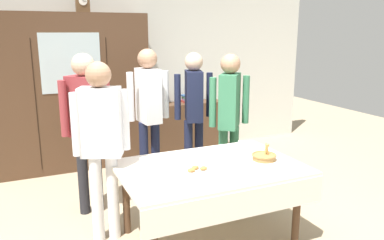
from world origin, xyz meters
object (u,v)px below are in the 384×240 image
tea_cup_far_left (250,168)px  person_behind_table_left (102,135)px  bread_basket (264,156)px  spoon_far_left (262,150)px  bookshelf_low (188,127)px  spoon_mid_right (172,175)px  person_behind_table_right (194,105)px  book_stack (188,99)px  person_beside_shelf (229,111)px  wall_cabinet (71,93)px  person_by_cabinet (149,105)px  mantel_clock (83,3)px  tea_cup_near_right (144,162)px  tea_cup_mid_left (242,144)px  dining_table (211,176)px  person_near_right_end (86,118)px  pastry_plate (198,171)px

tea_cup_far_left → person_behind_table_left: bearing=150.5°
bread_basket → spoon_far_left: 0.32m
bookshelf_low → spoon_far_left: 2.43m
bread_basket → spoon_far_left: bearing=59.4°
spoon_mid_right → person_behind_table_right: (0.85, 1.43, 0.30)m
book_stack → person_beside_shelf: 1.81m
wall_cabinet → person_by_cabinet: 1.40m
spoon_mid_right → spoon_far_left: (1.13, 0.30, 0.00)m
mantel_clock → tea_cup_near_right: size_ratio=1.85×
bookshelf_low → spoon_far_left: bearing=-94.6°
tea_cup_far_left → person_behind_table_right: (0.18, 1.61, 0.28)m
tea_cup_mid_left → spoon_far_left: (0.14, -0.18, -0.02)m
bookshelf_low → bread_basket: bearing=-97.5°
wall_cabinet → bookshelf_low: wall_cabinet is taller
bread_basket → mantel_clock: bearing=115.0°
dining_table → person_by_cabinet: person_by_cabinet is taller
wall_cabinet → mantel_clock: mantel_clock is taller
book_stack → spoon_mid_right: bearing=-116.0°
tea_cup_mid_left → person_near_right_end: size_ratio=0.08×
wall_cabinet → bread_basket: bearing=-60.9°
tea_cup_far_left → pastry_plate: tea_cup_far_left is taller
dining_table → tea_cup_far_left: tea_cup_far_left is taller
person_by_cabinet → person_near_right_end: 0.87m
bookshelf_low → pastry_plate: 2.94m
tea_cup_far_left → bookshelf_low: bearing=77.4°
tea_cup_mid_left → tea_cup_far_left: (-0.32, -0.66, 0.00)m
spoon_far_left → person_by_cabinet: (-0.86, 1.16, 0.34)m
wall_cabinet → person_behind_table_left: bearing=-90.1°
book_stack → bread_basket: bearing=-97.5°
bread_basket → person_behind_table_left: person_behind_table_left is taller
person_behind_table_left → person_behind_table_right: 1.65m
book_stack → spoon_mid_right: (-1.32, -2.70, -0.14)m
bookshelf_low → dining_table: bearing=-109.0°
pastry_plate → spoon_mid_right: (-0.24, 0.02, -0.01)m
book_stack → tea_cup_mid_left: bearing=-98.5°
pastry_plate → person_near_right_end: bearing=124.1°
bookshelf_low → tea_cup_near_right: size_ratio=8.91×
book_stack → person_behind_table_left: (-1.81, -2.22, 0.16)m
bookshelf_low → person_by_cabinet: person_by_cabinet is taller
pastry_plate → dining_table: bearing=23.4°
wall_cabinet → person_by_cabinet: size_ratio=1.25×
tea_cup_mid_left → person_by_cabinet: person_by_cabinet is taller
spoon_mid_right → person_behind_table_left: (-0.49, 0.48, 0.30)m
bread_basket → person_near_right_end: 1.87m
dining_table → wall_cabinet: 2.78m
tea_cup_mid_left → pastry_plate: bearing=-146.4°
pastry_plate → person_by_cabinet: (0.03, 1.48, 0.33)m
wall_cabinet → pastry_plate: wall_cabinet is taller
wall_cabinet → tea_cup_far_left: 3.08m
person_behind_table_right → mantel_clock: bearing=132.4°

